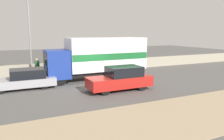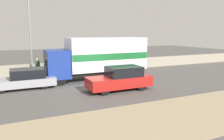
# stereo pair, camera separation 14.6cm
# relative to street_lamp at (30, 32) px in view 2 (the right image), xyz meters

# --- Properties ---
(ground_plane) EXTENTS (80.00, 80.00, 0.00)m
(ground_plane) POSITION_rel_street_lamp_xyz_m (4.13, -5.98, -4.05)
(ground_plane) COLOR #514F4C
(dirt_shoulder_foreground) EXTENTS (60.00, 4.69, 0.04)m
(dirt_shoulder_foreground) POSITION_rel_street_lamp_xyz_m (4.13, -12.81, -4.03)
(dirt_shoulder_foreground) COLOR #9E896B
(dirt_shoulder_foreground) RESTS_ON ground_plane
(stone_wall_backdrop) EXTENTS (60.00, 0.35, 1.14)m
(stone_wall_backdrop) POSITION_rel_street_lamp_xyz_m (4.13, 0.53, -3.48)
(stone_wall_backdrop) COLOR #A39984
(stone_wall_backdrop) RESTS_ON ground_plane
(street_lamp) EXTENTS (0.56, 0.28, 7.00)m
(street_lamp) POSITION_rel_street_lamp_xyz_m (0.00, 0.00, 0.00)
(street_lamp) COLOR gray
(street_lamp) RESTS_ON ground_plane
(box_truck) EXTENTS (8.50, 2.59, 3.56)m
(box_truck) POSITION_rel_street_lamp_xyz_m (5.33, -3.18, -2.05)
(box_truck) COLOR navy
(box_truck) RESTS_ON ground_plane
(car_hatchback) EXTENTS (4.53, 1.76, 1.66)m
(car_hatchback) POSITION_rel_street_lamp_xyz_m (5.26, -7.25, -3.24)
(car_hatchback) COLOR #B21E19
(car_hatchback) RESTS_ON ground_plane
(car_sedan_second) EXTENTS (4.51, 1.85, 1.42)m
(car_sedan_second) POSITION_rel_street_lamp_xyz_m (-0.88, -4.00, -3.36)
(car_sedan_second) COLOR #9E9EA3
(car_sedan_second) RESTS_ON ground_plane
(pedestrian) EXTENTS (0.40, 0.40, 1.85)m
(pedestrian) POSITION_rel_street_lamp_xyz_m (0.34, -1.24, -3.09)
(pedestrian) COLOR slate
(pedestrian) RESTS_ON ground_plane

